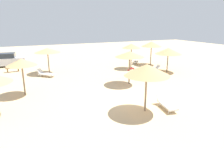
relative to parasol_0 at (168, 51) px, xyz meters
The scene contains 14 objects.
ground_plane 10.19m from the parasol_0, 144.81° to the right, with size 80.00×80.00×0.00m, color #D1B284.
parasol_0 is the anchor object (origin of this frame).
parasol_1 11.07m from the parasol_0, 136.46° to the right, with size 2.79×2.79×3.02m.
parasol_2 13.29m from the parasol_0, 158.11° to the left, with size 2.73×2.73×2.76m.
parasol_3 4.13m from the parasol_0, 81.59° to the left, with size 2.64×2.64×3.05m.
parasol_4 6.55m from the parasol_0, 160.33° to the right, with size 2.57×2.57×2.97m.
parasol_5 4.35m from the parasol_0, 131.38° to the left, with size 2.23×2.23×2.99m.
parasol_6 14.95m from the parasol_0, behind, with size 2.21×2.21×2.82m.
lounger_0 2.67m from the parasol_0, 157.31° to the left, with size 1.96×1.17×0.79m.
lounger_1 10.37m from the parasol_0, 129.81° to the right, with size 0.98×1.95×0.77m.
lounger_2 13.49m from the parasol_0, 164.86° to the left, with size 1.82×1.71×0.78m.
lounger_3 5.89m from the parasol_0, 99.09° to the left, with size 1.53×1.97×0.63m.
bench_0 17.67m from the parasol_0, 156.05° to the left, with size 1.53×0.53×0.49m.
parked_car 19.76m from the parasol_0, 147.68° to the left, with size 4.13×2.25×1.72m.
Camera 1 is at (-6.47, -11.38, 5.39)m, focal length 31.19 mm.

